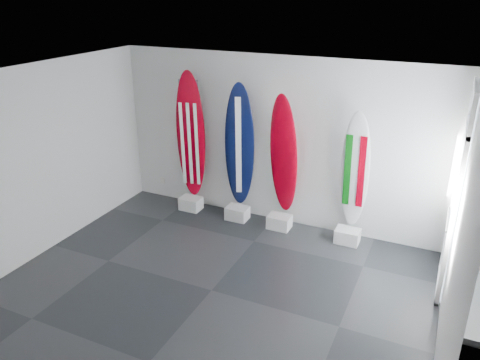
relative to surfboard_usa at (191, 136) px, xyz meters
The scene contains 16 objects.
floor 3.15m from the surfboard_usa, 54.73° to the right, with size 6.00×6.00×0.00m, color black.
ceiling 3.19m from the surfboard_usa, 54.73° to the right, with size 6.00×6.00×0.00m, color white.
wall_back 1.63m from the surfboard_usa, ahead, with size 6.00×6.00×0.00m, color silver.
wall_front 5.04m from the surfboard_usa, 71.36° to the right, with size 6.00×6.00×0.00m, color silver.
wall_left 2.67m from the surfboard_usa, 121.32° to the right, with size 5.00×5.00×0.00m, color silver.
wall_right 5.15m from the surfboard_usa, 26.30° to the right, with size 5.00×5.00×0.00m, color silver.
display_block_usa 1.35m from the surfboard_usa, 90.00° to the right, with size 0.40×0.30×0.24m, color silver.
surfboard_usa is the anchor object (origin of this frame).
display_block_navy 1.68m from the surfboard_usa, ahead, with size 0.40×0.30×0.24m, color silver.
surfboard_navy 1.00m from the surfboard_usa, ahead, with size 0.53×0.08×2.32m, color black.
display_block_swiss 2.27m from the surfboard_usa, ahead, with size 0.40×0.30×0.24m, color silver.
surfboard_swiss 1.83m from the surfboard_usa, ahead, with size 0.51×0.08×2.24m, color #910010.
display_block_italy 3.34m from the surfboard_usa, ahead, with size 0.40×0.30×0.24m, color silver.
surfboard_italy 3.06m from the surfboard_usa, ahead, with size 0.47×0.08×2.06m, color white.
wall_outlet 1.41m from the surfboard_usa, 166.57° to the left, with size 0.09×0.02×0.13m, color silver.
glass_door 4.64m from the surfboard_usa, ahead, with size 0.12×1.16×2.85m, color white, non-canonical shape.
Camera 1 is at (2.75, -4.95, 4.06)m, focal length 35.37 mm.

